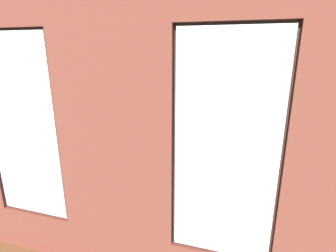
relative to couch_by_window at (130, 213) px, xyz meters
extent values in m
cube|color=brown|center=(-0.19, -2.13, -0.38)|extent=(6.61, 6.33, 0.10)
cube|color=brown|center=(-0.19, 0.65, 1.33)|extent=(1.33, 0.16, 3.32)
cube|color=white|center=(-1.36, 0.69, 1.40)|extent=(0.95, 0.03, 2.21)
cube|color=#38281E|center=(-1.36, 0.63, 1.40)|extent=(1.01, 0.04, 2.27)
cube|color=brown|center=(0.99, 0.65, -0.04)|extent=(1.01, 0.16, 0.59)
cube|color=brown|center=(0.99, 0.65, 2.76)|extent=(1.01, 0.16, 0.45)
cube|color=white|center=(0.99, 0.69, 1.40)|extent=(0.95, 0.03, 2.21)
cube|color=#38281E|center=(0.99, 0.63, 1.40)|extent=(1.01, 0.04, 2.27)
cube|color=olive|center=(-0.19, 0.55, 0.23)|extent=(3.56, 0.24, 0.06)
cube|color=black|center=(-0.19, 0.56, 1.80)|extent=(0.49, 0.03, 0.68)
cube|color=orange|center=(-0.19, 0.55, 1.80)|extent=(0.43, 0.01, 0.62)
cube|color=white|center=(2.77, -1.93, 1.33)|extent=(0.10, 5.33, 3.32)
cube|color=black|center=(0.00, -0.05, -0.12)|extent=(1.85, 0.85, 0.42)
cube|color=black|center=(0.00, 0.28, 0.28)|extent=(1.85, 0.24, 0.38)
cube|color=black|center=(-0.81, -0.05, 0.19)|extent=(0.22, 0.85, 0.24)
cube|color=black|center=(0.81, -0.05, 0.19)|extent=(0.22, 0.85, 0.24)
cube|color=black|center=(-0.35, -0.09, 0.15)|extent=(0.65, 0.65, 0.12)
cube|color=black|center=(0.35, -0.09, 0.15)|extent=(0.65, 0.65, 0.12)
cube|color=black|center=(-2.44, -1.47, -0.12)|extent=(0.93, 2.04, 0.42)
cube|color=black|center=(-2.77, -1.48, 0.28)|extent=(0.32, 2.02, 0.38)
cube|color=black|center=(-2.41, -2.36, 0.19)|extent=(0.86, 0.26, 0.24)
cube|color=black|center=(-2.48, -0.58, 0.19)|extent=(0.86, 0.26, 0.24)
cube|color=black|center=(-2.39, -1.86, 0.15)|extent=(0.68, 0.75, 0.12)
cube|color=black|center=(-2.42, -1.08, 0.15)|extent=(0.68, 0.75, 0.12)
cube|color=tan|center=(0.26, -2.36, 0.10)|extent=(1.53, 0.83, 0.04)
cube|color=tan|center=(-0.44, -2.71, -0.12)|extent=(0.07, 0.07, 0.41)
cube|color=tan|center=(0.97, -2.71, -0.12)|extent=(0.07, 0.07, 0.41)
cube|color=tan|center=(-0.44, -2.00, -0.12)|extent=(0.07, 0.07, 0.41)
cube|color=tan|center=(0.97, -2.00, -0.12)|extent=(0.07, 0.07, 0.41)
cylinder|color=#33567F|center=(-0.16, -2.50, 0.17)|extent=(0.08, 0.08, 0.09)
cylinder|color=#B7333D|center=(0.72, -2.23, 0.17)|extent=(0.08, 0.08, 0.10)
cylinder|color=gray|center=(0.45, -2.46, 0.18)|extent=(0.13, 0.13, 0.11)
sphere|color=#337F38|center=(0.45, -2.46, 0.30)|extent=(0.16, 0.16, 0.16)
cube|color=#B2B2B7|center=(0.26, -2.36, 0.13)|extent=(0.14, 0.17, 0.02)
cube|color=black|center=(2.47, -2.51, -0.10)|extent=(1.21, 0.42, 0.46)
cube|color=black|center=(2.47, -2.51, 0.15)|extent=(0.42, 0.20, 0.05)
cube|color=black|center=(2.47, -2.51, 0.21)|extent=(0.06, 0.04, 0.06)
cube|color=black|center=(2.47, -2.51, 0.53)|extent=(0.96, 0.04, 0.57)
cube|color=black|center=(2.47, -2.53, 0.53)|extent=(0.91, 0.01, 0.52)
cylinder|color=olive|center=(0.71, -3.85, -0.19)|extent=(0.51, 0.51, 0.28)
ellipsoid|color=silver|center=(0.71, -3.85, 0.15)|extent=(1.14, 1.14, 0.46)
ellipsoid|color=navy|center=(0.79, -3.85, 0.26)|extent=(0.44, 0.44, 0.18)
cylinder|color=gray|center=(2.17, -4.25, -0.17)|extent=(0.26, 0.26, 0.32)
cylinder|color=brown|center=(2.17, -4.25, 0.18)|extent=(0.05, 0.05, 0.39)
cone|color=#1E5B28|center=(2.35, -4.27, 0.57)|extent=(0.50, 0.22, 0.50)
cone|color=#1E5B28|center=(2.21, -4.07, 0.57)|extent=(0.26, 0.51, 0.50)
cone|color=#1E5B28|center=(1.99, -4.16, 0.55)|extent=(0.53, 0.37, 0.47)
cone|color=#1E5B28|center=(2.00, -4.37, 0.55)|extent=(0.52, 0.42, 0.47)
cone|color=#1E5B28|center=(2.20, -4.42, 0.58)|extent=(0.23, 0.49, 0.51)
cylinder|color=#47423D|center=(-2.64, -4.30, -0.17)|extent=(0.27, 0.27, 0.31)
cylinder|color=brown|center=(-2.64, -4.30, 0.16)|extent=(0.05, 0.05, 0.36)
cone|color=#337F38|center=(-2.49, -4.27, 0.56)|extent=(0.47, 0.25, 0.52)
cone|color=#337F38|center=(-2.51, -4.19, 0.54)|extent=(0.48, 0.44, 0.50)
cone|color=#337F38|center=(-2.72, -4.13, 0.52)|extent=(0.36, 0.53, 0.48)
cone|color=#337F38|center=(-2.77, -4.24, 0.57)|extent=(0.46, 0.33, 0.53)
cone|color=#337F38|center=(-2.81, -4.41, 0.51)|extent=(0.52, 0.43, 0.46)
cone|color=#337F38|center=(-2.67, -4.44, 0.57)|extent=(0.24, 0.45, 0.53)
cone|color=#337F38|center=(-2.53, -4.46, 0.52)|extent=(0.43, 0.52, 0.47)
cylinder|color=#9E5638|center=(1.92, -1.45, -0.14)|extent=(0.33, 0.33, 0.38)
cylinder|color=brown|center=(1.92, -1.45, 0.34)|extent=(0.06, 0.06, 0.58)
cone|color=#337F38|center=(2.15, -1.42, 0.89)|extent=(0.60, 0.25, 0.63)
cone|color=#337F38|center=(2.05, -1.21, 0.84)|extent=(0.45, 0.66, 0.56)
cone|color=#337F38|center=(1.83, -1.22, 0.86)|extent=(0.38, 0.64, 0.60)
cone|color=#337F38|center=(1.67, -1.44, 0.86)|extent=(0.63, 0.19, 0.60)
cone|color=#337F38|center=(1.75, -1.66, 0.85)|extent=(0.54, 0.60, 0.58)
cone|color=#337F38|center=(2.02, -1.64, 0.90)|extent=(0.41, 0.57, 0.65)
cylinder|color=brown|center=(-0.66, -2.55, -0.25)|extent=(0.14, 0.14, 0.16)
cylinder|color=brown|center=(-0.66, -2.55, -0.12)|extent=(0.02, 0.02, 0.10)
ellipsoid|color=#286B2D|center=(-0.66, -2.55, 0.01)|extent=(0.21, 0.21, 0.15)
cylinder|color=beige|center=(1.76, 0.10, -0.16)|extent=(0.30, 0.30, 0.33)
cylinder|color=brown|center=(1.76, 0.10, 0.13)|extent=(0.05, 0.05, 0.25)
cone|color=#1E5B28|center=(1.97, 0.14, 0.46)|extent=(0.58, 0.28, 0.54)
cone|color=#1E5B28|center=(1.84, 0.29, 0.48)|extent=(0.39, 0.56, 0.56)
cone|color=#1E5B28|center=(1.61, 0.21, 0.49)|extent=(0.52, 0.44, 0.58)
cone|color=#1E5B28|center=(1.63, -0.01, 0.50)|extent=(0.49, 0.45, 0.60)
cone|color=#1E5B28|center=(1.82, -0.06, 0.50)|extent=(0.36, 0.52, 0.59)
cylinder|color=beige|center=(-1.37, -0.05, -0.14)|extent=(0.37, 0.37, 0.37)
cylinder|color=brown|center=(-1.37, -0.05, 0.19)|extent=(0.07, 0.07, 0.29)
cone|color=#286B2D|center=(-1.23, -0.04, 0.53)|extent=(0.42, 0.19, 0.48)
cone|color=#286B2D|center=(-1.30, 0.06, 0.54)|extent=(0.35, 0.43, 0.49)
cone|color=#286B2D|center=(-1.40, 0.14, 0.48)|extent=(0.22, 0.50, 0.42)
cone|color=#286B2D|center=(-1.54, 0.04, 0.49)|extent=(0.49, 0.36, 0.43)
cone|color=#286B2D|center=(-1.48, -0.12, 0.54)|extent=(0.41, 0.36, 0.49)
cone|color=#286B2D|center=(-1.43, -0.18, 0.53)|extent=(0.31, 0.45, 0.48)
cone|color=#286B2D|center=(-1.25, -0.20, 0.48)|extent=(0.42, 0.48, 0.42)
cone|color=#1E5B28|center=(-2.46, 0.10, 0.63)|extent=(0.45, 0.13, 0.41)
camera|label=1|loc=(-1.52, 3.00, 2.31)|focal=28.00mm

